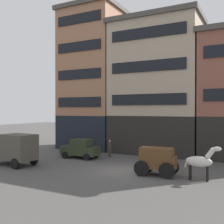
% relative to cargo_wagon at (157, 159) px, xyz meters
% --- Properties ---
extents(ground_plane, '(120.00, 120.00, 0.00)m').
position_rel_cargo_wagon_xyz_m(ground_plane, '(-2.91, 0.21, -1.15)').
color(ground_plane, '#4C4947').
extents(building_far_left, '(7.32, 6.59, 17.04)m').
position_rel_cargo_wagon_xyz_m(building_far_left, '(-11.55, 10.10, 7.42)').
color(building_far_left, black).
rests_on(building_far_left, ground_plane).
extents(building_center_left, '(9.74, 6.59, 14.48)m').
position_rel_cargo_wagon_xyz_m(building_center_left, '(-3.37, 10.10, 6.13)').
color(building_center_left, black).
rests_on(building_center_left, ground_plane).
extents(cargo_wagon, '(2.97, 1.63, 1.98)m').
position_rel_cargo_wagon_xyz_m(cargo_wagon, '(0.00, 0.00, 0.00)').
color(cargo_wagon, brown).
rests_on(cargo_wagon, ground_plane).
extents(draft_horse, '(2.35, 0.68, 2.30)m').
position_rel_cargo_wagon_xyz_m(draft_horse, '(2.95, 0.00, 0.12)').
color(draft_horse, beige).
rests_on(draft_horse, ground_plane).
extents(delivery_truck_near, '(4.46, 2.38, 2.62)m').
position_rel_cargo_wagon_xyz_m(delivery_truck_near, '(-11.82, -2.15, 0.28)').
color(delivery_truck_near, '#333847').
rests_on(delivery_truck_near, ground_plane).
extents(sedan_dark, '(3.75, 1.97, 1.83)m').
position_rel_cargo_wagon_xyz_m(sedan_dark, '(-8.75, 3.24, -0.23)').
color(sedan_dark, '#2D3823').
rests_on(sedan_dark, ground_plane).
extents(pedestrian_officer, '(0.48, 0.48, 1.79)m').
position_rel_cargo_wagon_xyz_m(pedestrian_officer, '(-6.53, 5.08, -0.17)').
color(pedestrian_officer, '#38332D').
rests_on(pedestrian_officer, ground_plane).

